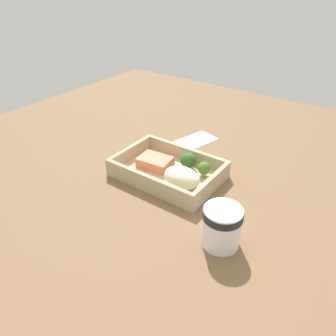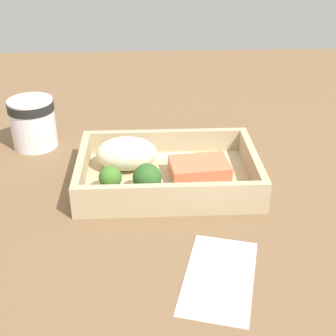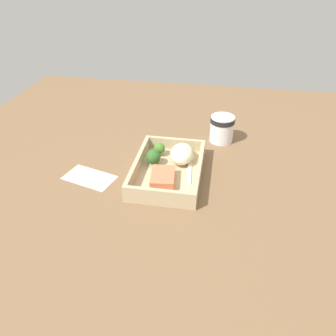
# 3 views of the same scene
# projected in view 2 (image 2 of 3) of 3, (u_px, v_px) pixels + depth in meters

# --- Properties ---
(ground_plane) EXTENTS (1.60, 1.60, 0.02)m
(ground_plane) POSITION_uv_depth(u_px,v_px,m) (168.00, 187.00, 0.78)
(ground_plane) COLOR brown
(takeout_tray) EXTENTS (0.29, 0.20, 0.01)m
(takeout_tray) POSITION_uv_depth(u_px,v_px,m) (168.00, 179.00, 0.77)
(takeout_tray) COLOR tan
(takeout_tray) RESTS_ON ground_plane
(tray_rim) EXTENTS (0.29, 0.20, 0.04)m
(tray_rim) POSITION_uv_depth(u_px,v_px,m) (168.00, 166.00, 0.76)
(tray_rim) COLOR tan
(tray_rim) RESTS_ON takeout_tray
(salmon_fillet) EXTENTS (0.10, 0.08, 0.03)m
(salmon_fillet) POSITION_uv_depth(u_px,v_px,m) (199.00, 170.00, 0.76)
(salmon_fillet) COLOR #E0724B
(salmon_fillet) RESTS_ON takeout_tray
(mashed_potatoes) EXTENTS (0.10, 0.07, 0.05)m
(mashed_potatoes) POSITION_uv_depth(u_px,v_px,m) (127.00, 153.00, 0.78)
(mashed_potatoes) COLOR beige
(mashed_potatoes) RESTS_ON takeout_tray
(broccoli_floret_1) EXTENTS (0.04, 0.04, 0.05)m
(broccoli_floret_1) POSITION_uv_depth(u_px,v_px,m) (147.00, 178.00, 0.71)
(broccoli_floret_1) COLOR #7FA359
(broccoli_floret_1) RESTS_ON takeout_tray
(broccoli_floret_2) EXTENTS (0.04, 0.04, 0.04)m
(broccoli_floret_2) POSITION_uv_depth(u_px,v_px,m) (110.00, 178.00, 0.71)
(broccoli_floret_2) COLOR #8AA264
(broccoli_floret_2) RESTS_ON takeout_tray
(fork) EXTENTS (0.16, 0.03, 0.00)m
(fork) POSITION_uv_depth(u_px,v_px,m) (144.00, 158.00, 0.82)
(fork) COLOR white
(fork) RESTS_ON takeout_tray
(paper_cup) EXTENTS (0.08, 0.08, 0.09)m
(paper_cup) POSITION_uv_depth(u_px,v_px,m) (33.00, 121.00, 0.86)
(paper_cup) COLOR white
(paper_cup) RESTS_ON ground_plane
(receipt_slip) EXTENTS (0.12, 0.17, 0.00)m
(receipt_slip) POSITION_uv_depth(u_px,v_px,m) (219.00, 276.00, 0.57)
(receipt_slip) COLOR white
(receipt_slip) RESTS_ON ground_plane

